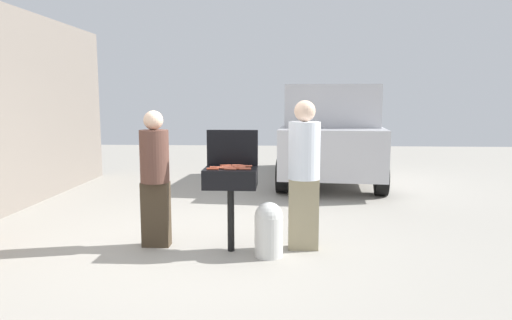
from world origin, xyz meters
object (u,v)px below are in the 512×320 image
hot_dog_10 (213,169)px  propane_tank (269,228)px  hot_dog_7 (226,166)px  hot_dog_1 (234,169)px  hot_dog_3 (227,167)px  hot_dog_0 (223,168)px  person_right (304,170)px  hot_dog_9 (231,167)px  hot_dog_5 (240,167)px  hot_dog_12 (245,169)px  bbq_grill (231,181)px  hot_dog_6 (230,169)px  person_left (155,174)px  hot_dog_2 (228,168)px  parked_minivan (331,133)px  hot_dog_8 (246,166)px  hot_dog_4 (216,168)px  hot_dog_11 (238,166)px

hot_dog_10 → propane_tank: hot_dog_10 is taller
hot_dog_7 → propane_tank: 0.88m
hot_dog_1 → hot_dog_7: (-0.13, 0.23, 0.00)m
hot_dog_3 → propane_tank: 0.83m
hot_dog_0 → person_right: size_ratio=0.07×
hot_dog_9 → propane_tank: hot_dog_9 is taller
hot_dog_5 → hot_dog_12: same height
hot_dog_0 → hot_dog_9: 0.15m
bbq_grill → hot_dog_6: size_ratio=7.47×
hot_dog_1 → person_left: (-0.97, 0.25, -0.11)m
hot_dog_2 → parked_minivan: parked_minivan is taller
hot_dog_5 → hot_dog_10: same height
hot_dog_8 → hot_dog_12: size_ratio=1.00×
bbq_grill → hot_dog_3: size_ratio=7.47×
person_left → person_right: (1.75, -0.01, 0.06)m
hot_dog_5 → person_left: (-1.02, 0.14, -0.11)m
person_right → hot_dog_8: bearing=-1.8°
hot_dog_0 → hot_dog_8: size_ratio=1.00×
hot_dog_9 → hot_dog_12: bearing=-42.0°
bbq_grill → hot_dog_10: 0.29m
hot_dog_4 → hot_dog_11: size_ratio=1.00×
hot_dog_5 → hot_dog_9: bearing=157.7°
hot_dog_2 → propane_tank: 0.82m
hot_dog_3 → hot_dog_9: 0.05m
hot_dog_3 → propane_tank: (0.48, -0.16, -0.66)m
hot_dog_4 → hot_dog_12: bearing=-12.4°
hot_dog_7 → hot_dog_1: bearing=-60.8°
hot_dog_3 → parked_minivan: parked_minivan is taller
hot_dog_6 → hot_dog_10: size_ratio=1.00×
hot_dog_8 → person_left: size_ratio=0.08×
person_right → hot_dog_7: bearing=-5.4°
hot_dog_3 → hot_dog_5: same height
hot_dog_9 → hot_dog_11: bearing=50.2°
hot_dog_12 → hot_dog_6: bearing=-172.6°
bbq_grill → hot_dog_9: size_ratio=7.47×
hot_dog_4 → hot_dog_6: (0.18, -0.10, 0.00)m
hot_dog_1 → hot_dog_10: (-0.24, -0.04, 0.00)m
hot_dog_8 → propane_tank: (0.27, -0.23, -0.66)m
hot_dog_0 → hot_dog_2: size_ratio=1.00×
hot_dog_4 → propane_tank: hot_dog_4 is taller
hot_dog_1 → hot_dog_5: same height
hot_dog_9 → person_left: (-0.91, 0.10, -0.11)m
hot_dog_6 → propane_tank: (0.43, -0.01, -0.66)m
hot_dog_4 → person_left: bearing=166.2°
hot_dog_9 → hot_dog_11: size_ratio=1.00×
hot_dog_10 → person_right: 1.06m
parked_minivan → hot_dog_11: bearing=76.5°
hot_dog_11 → hot_dog_9: bearing=-129.8°
hot_dog_8 → person_right: size_ratio=0.07×
hot_dog_5 → hot_dog_7: (-0.18, 0.12, 0.00)m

